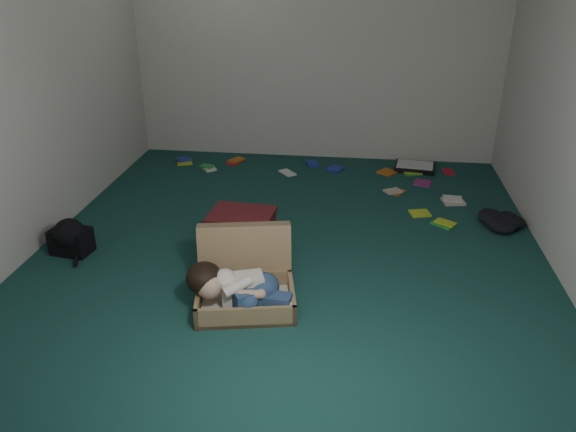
# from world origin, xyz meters

# --- Properties ---
(floor) EXTENTS (4.50, 4.50, 0.00)m
(floor) POSITION_xyz_m (0.00, 0.00, 0.00)
(floor) COLOR #16413C
(floor) RESTS_ON ground
(wall_back) EXTENTS (4.50, 0.00, 4.50)m
(wall_back) POSITION_xyz_m (0.00, 2.25, 1.30)
(wall_back) COLOR silver
(wall_back) RESTS_ON ground
(wall_front) EXTENTS (4.50, 0.00, 4.50)m
(wall_front) POSITION_xyz_m (0.00, -2.25, 1.30)
(wall_front) COLOR silver
(wall_front) RESTS_ON ground
(wall_left) EXTENTS (0.00, 4.50, 4.50)m
(wall_left) POSITION_xyz_m (-2.00, 0.00, 1.30)
(wall_left) COLOR silver
(wall_left) RESTS_ON ground
(suitcase) EXTENTS (0.76, 0.74, 0.48)m
(suitcase) POSITION_xyz_m (-0.22, -0.76, 0.14)
(suitcase) COLOR #8F744F
(suitcase) RESTS_ON floor
(person) EXTENTS (0.72, 0.35, 0.29)m
(person) POSITION_xyz_m (-0.23, -0.92, 0.18)
(person) COLOR silver
(person) RESTS_ON suitcase
(maroon_bin) EXTENTS (0.52, 0.43, 0.34)m
(maroon_bin) POSITION_xyz_m (-0.37, -0.11, 0.17)
(maroon_bin) COLOR #531016
(maroon_bin) RESTS_ON floor
(backpack) EXTENTS (0.41, 0.34, 0.22)m
(backpack) POSITION_xyz_m (-1.70, -0.30, 0.11)
(backpack) COLOR black
(backpack) RESTS_ON floor
(clothing_pile) EXTENTS (0.52, 0.48, 0.13)m
(clothing_pile) POSITION_xyz_m (1.70, 0.62, 0.07)
(clothing_pile) COLOR black
(clothing_pile) RESTS_ON floor
(paper_tray) EXTENTS (0.46, 0.37, 0.06)m
(paper_tray) POSITION_xyz_m (1.13, 1.95, 0.03)
(paper_tray) COLOR black
(paper_tray) RESTS_ON floor
(book_scatter) EXTENTS (3.12, 1.61, 0.02)m
(book_scatter) POSITION_xyz_m (0.42, 1.54, 0.01)
(book_scatter) COLOR #B7D024
(book_scatter) RESTS_ON floor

